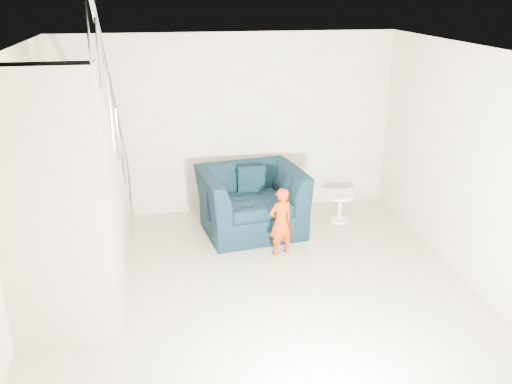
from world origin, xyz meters
TOP-DOWN VIEW (x-y plane):
  - floor at (0.00, 0.00)m, footprint 5.50×5.50m
  - ceiling at (0.00, 0.00)m, footprint 5.50×5.50m
  - back_wall at (0.00, 2.75)m, footprint 5.00×0.00m
  - front_wall at (0.00, -2.75)m, footprint 5.00×0.00m
  - left_wall at (-2.50, 0.00)m, footprint 0.00×5.50m
  - right_wall at (2.50, 0.00)m, footprint 0.00×5.50m
  - armchair at (0.20, 1.90)m, footprint 1.56×1.41m
  - toddler at (0.46, 1.09)m, footprint 0.39×0.32m
  - side_table at (1.55, 2.00)m, footprint 0.42×0.42m
  - staircase at (-2.00, 0.55)m, footprint 1.02×3.03m
  - cushion at (0.24, 2.11)m, footprint 0.39×0.19m
  - throw at (-0.43, 1.80)m, footprint 0.04×0.44m
  - phone at (0.56, 1.08)m, footprint 0.04×0.05m

SIDE VIEW (x-z plane):
  - floor at x=0.00m, z-range 0.00..0.00m
  - side_table at x=1.55m, z-range 0.07..0.50m
  - armchair at x=0.20m, z-range 0.00..0.90m
  - toddler at x=0.46m, z-range 0.00..0.92m
  - throw at x=-0.43m, z-range 0.32..0.82m
  - cushion at x=0.24m, z-range 0.50..0.89m
  - phone at x=0.56m, z-range 0.75..0.85m
  - staircase at x=-2.00m, z-range -0.86..2.76m
  - left_wall at x=-2.50m, z-range -1.40..4.10m
  - right_wall at x=2.50m, z-range -1.40..4.10m
  - back_wall at x=0.00m, z-range -1.15..3.85m
  - front_wall at x=0.00m, z-range -1.15..3.85m
  - ceiling at x=0.00m, z-range 2.70..2.70m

